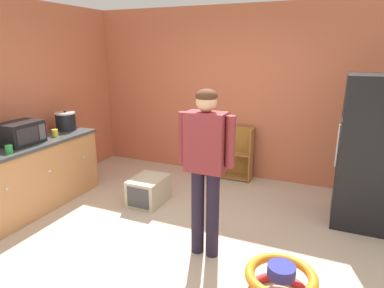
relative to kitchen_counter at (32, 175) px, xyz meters
name	(u,v)px	position (x,y,z in m)	size (l,w,h in m)	color
ground_plane	(183,246)	(2.20, -0.05, -0.45)	(12.00, 12.00, 0.00)	#C5B199
back_wall	(244,94)	(2.20, 2.28, 0.90)	(5.20, 0.06, 2.70)	#C86949
left_side_wall	(45,98)	(-0.43, 0.75, 0.90)	(0.06, 2.99, 2.70)	#C96C49
kitchen_counter	(32,175)	(0.00, 0.00, 0.00)	(0.65, 1.88, 0.90)	tan
refrigerator	(371,153)	(3.99, 1.29, 0.44)	(0.73, 0.68, 1.78)	black
bookshelf	(226,155)	(1.98, 2.10, -0.08)	(0.80, 0.28, 0.85)	#A36D33
standing_person	(206,160)	(2.46, -0.08, 0.57)	(0.57, 0.22, 1.70)	#241C2E
baby_walker	(280,282)	(3.29, -0.44, -0.29)	(0.60, 0.60, 0.32)	red
pet_carrier	(149,190)	(1.32, 0.72, -0.27)	(0.42, 0.55, 0.36)	beige
microwave	(21,133)	(0.00, -0.08, 0.59)	(0.37, 0.48, 0.28)	black
crock_pot	(66,121)	(-0.04, 0.72, 0.58)	(0.29, 0.29, 0.29)	black
yellow_cup	(55,133)	(0.09, 0.38, 0.50)	(0.08, 0.08, 0.10)	yellow
red_cup	(46,129)	(-0.22, 0.51, 0.50)	(0.08, 0.08, 0.10)	red
green_cup	(9,149)	(0.19, -0.41, 0.50)	(0.08, 0.08, 0.10)	green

